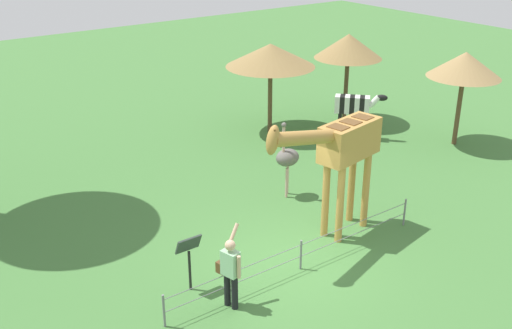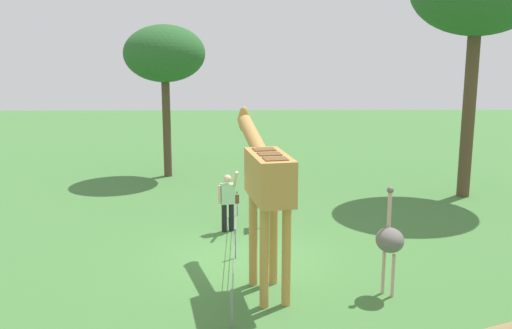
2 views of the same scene
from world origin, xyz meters
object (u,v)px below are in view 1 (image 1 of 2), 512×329
object	(u,v)px
info_sign	(189,252)
shade_hut_aside	(348,46)
giraffe	(341,149)
shade_hut_near	(270,55)
zebra	(354,107)
ostrich	(287,158)
visitor	(230,269)
shade_hut_far	(465,65)

from	to	relation	value
info_sign	shade_hut_aside	bearing A→B (deg)	-149.63
giraffe	shade_hut_aside	size ratio (longest dim) A/B	1.15
shade_hut_near	shade_hut_aside	xyz separation A→B (m)	(-3.01, 0.78, 0.07)
giraffe	shade_hut_near	distance (m)	7.72
giraffe	shade_hut_near	bearing A→B (deg)	-114.60
giraffe	info_sign	world-z (taller)	giraffe
zebra	ostrich	world-z (taller)	ostrich
giraffe	zebra	world-z (taller)	giraffe
giraffe	shade_hut_near	world-z (taller)	giraffe
giraffe	visitor	world-z (taller)	giraffe
zebra	shade_hut_far	world-z (taller)	shade_hut_far
giraffe	info_sign	xyz separation A→B (m)	(4.19, -0.13, -1.40)
shade_hut_aside	visitor	bearing A→B (deg)	35.34
visitor	info_sign	xyz separation A→B (m)	(0.38, -1.01, 0.05)
visitor	info_sign	size ratio (longest dim) A/B	1.33
shade_hut_near	shade_hut_aside	size ratio (longest dim) A/B	0.97
shade_hut_aside	info_sign	distance (m)	12.22
visitor	shade_hut_near	world-z (taller)	shade_hut_near
giraffe	visitor	xyz separation A→B (m)	(3.81, 0.89, -1.44)
zebra	ostrich	xyz separation A→B (m)	(4.81, 2.24, 0.01)
shade_hut_far	shade_hut_aside	size ratio (longest dim) A/B	0.96
shade_hut_far	shade_hut_aside	world-z (taller)	shade_hut_aside
shade_hut_far	info_sign	bearing A→B (deg)	10.00
visitor	zebra	xyz separation A→B (m)	(-9.00, -5.62, 0.26)
ostrich	shade_hut_aside	xyz separation A→B (m)	(-5.84, -3.73, 1.73)
giraffe	shade_hut_far	xyz separation A→B (m)	(-7.67, -2.22, 0.46)
giraffe	info_sign	bearing A→B (deg)	-1.72
shade_hut_near	zebra	bearing A→B (deg)	131.18
zebra	giraffe	bearing A→B (deg)	42.35
zebra	shade_hut_far	distance (m)	3.89
visitor	shade_hut_far	distance (m)	12.04
giraffe	shade_hut_aside	bearing A→B (deg)	-134.97
shade_hut_aside	giraffe	bearing A→B (deg)	45.03
zebra	ostrich	bearing A→B (deg)	24.99
giraffe	visitor	distance (m)	4.17
zebra	shade_hut_far	bearing A→B (deg)	134.56
zebra	shade_hut_aside	xyz separation A→B (m)	(-1.02, -1.49, 1.74)
giraffe	visitor	bearing A→B (deg)	13.10
zebra	info_sign	distance (m)	10.45
shade_hut_far	info_sign	xyz separation A→B (m)	(11.86, 2.09, -1.85)
zebra	shade_hut_near	bearing A→B (deg)	-48.82
zebra	info_sign	bearing A→B (deg)	26.15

